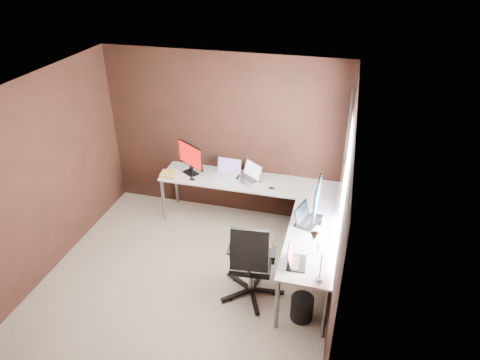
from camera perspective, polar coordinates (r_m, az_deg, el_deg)
name	(u,v)px	position (r m, az deg, el deg)	size (l,w,h in m)	color
room	(209,199)	(4.81, -4.11, -2.52)	(3.60, 3.60, 2.50)	tan
desk	(268,204)	(5.82, 3.79, -3.19)	(2.65, 2.25, 0.73)	white
drawer_pedestal	(310,228)	(6.07, 9.34, -6.36)	(0.42, 0.50, 0.60)	white
monitor_left	(191,157)	(6.36, -6.60, 3.05)	(0.47, 0.32, 0.48)	black
monitor_right	(317,201)	(5.34, 10.18, -2.72)	(0.15, 0.61, 0.50)	black
laptop_white	(228,172)	(6.36, -1.59, 1.06)	(0.37, 0.27, 0.24)	white
laptop_silver	(249,176)	(6.26, 1.26, 0.55)	(0.46, 0.45, 0.25)	silver
laptop_black_big	(305,219)	(5.41, 8.72, -5.11)	(0.34, 0.40, 0.23)	black
laptop_black_small	(294,260)	(4.77, 7.23, -10.54)	(0.22, 0.30, 0.20)	black
book_stack	(169,174)	(6.43, -9.49, 0.80)	(0.24, 0.20, 0.08)	tan
mouse_left	(192,179)	(6.28, -6.38, 0.10)	(0.09, 0.06, 0.03)	black
mouse_corner	(272,188)	(6.04, 4.26, -1.10)	(0.09, 0.06, 0.03)	black
desk_lamp	(316,251)	(4.46, 10.12, -9.26)	(0.18, 0.21, 0.55)	slate
office_chair	(251,274)	(5.24, 1.49, -12.46)	(0.61, 0.61, 1.10)	black
wastebasket	(302,308)	(5.15, 8.25, -16.50)	(0.26, 0.26, 0.30)	black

